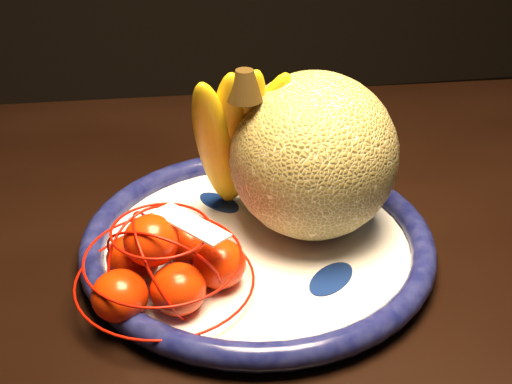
{
  "coord_description": "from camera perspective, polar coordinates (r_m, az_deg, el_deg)",
  "views": [
    {
      "loc": [
        -0.09,
        -0.48,
        1.18
      ],
      "look_at": [
        0.0,
        0.12,
        0.81
      ],
      "focal_mm": 50.0,
      "sensor_mm": 36.0,
      "label": 1
    }
  ],
  "objects": [
    {
      "name": "dining_table",
      "position": [
        0.78,
        4.05,
        -10.12
      ],
      "size": [
        1.51,
        0.94,
        0.74
      ],
      "rotation": [
        0.0,
        0.0,
        -0.03
      ],
      "color": "black",
      "rests_on": "ground"
    },
    {
      "name": "fruit_bowl",
      "position": [
        0.73,
        0.12,
        -4.13
      ],
      "size": [
        0.36,
        0.36,
        0.03
      ],
      "rotation": [
        0.0,
        0.0,
        0.16
      ],
      "color": "white",
      "rests_on": "dining_table"
    },
    {
      "name": "cantaloupe",
      "position": [
        0.72,
        4.61,
        2.9
      ],
      "size": [
        0.17,
        0.17,
        0.17
      ],
      "primitive_type": "sphere",
      "color": "olive",
      "rests_on": "fruit_bowl"
    },
    {
      "name": "banana_bunch",
      "position": [
        0.73,
        -1.67,
        4.63
      ],
      "size": [
        0.13,
        0.12,
        0.2
      ],
      "rotation": [
        0.0,
        0.0,
        0.14
      ],
      "color": "#DEA803",
      "rests_on": "fruit_bowl"
    },
    {
      "name": "mandarin_bag",
      "position": [
        0.66,
        -7.28,
        -5.8
      ],
      "size": [
        0.2,
        0.2,
        0.11
      ],
      "rotation": [
        0.0,
        0.0,
        0.2
      ],
      "color": "#FF2500",
      "rests_on": "fruit_bowl"
    },
    {
      "name": "price_tag",
      "position": [
        0.64,
        -5.22,
        -2.55
      ],
      "size": [
        0.07,
        0.07,
        0.01
      ],
      "primitive_type": "cube",
      "rotation": [
        -0.14,
        0.1,
        -0.78
      ],
      "color": "white",
      "rests_on": "mandarin_bag"
    }
  ]
}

